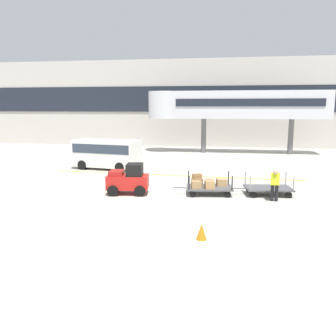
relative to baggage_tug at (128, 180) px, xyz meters
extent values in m
plane|color=#B2ADA0|center=(3.24, -2.79, -0.75)|extent=(120.00, 120.00, 0.00)
cube|color=yellow|center=(1.58, 5.18, -0.75)|extent=(16.52, 1.04, 0.01)
cube|color=#BCB7AD|center=(3.24, 23.21, 4.07)|extent=(56.39, 2.40, 9.65)
cube|color=#1E232D|center=(3.24, 21.96, 4.55)|extent=(53.57, 0.12, 2.80)
cube|color=silver|center=(6.98, 17.21, 3.88)|extent=(14.93, 2.20, 2.60)
cylinder|color=silver|center=(-1.09, 17.21, 3.88)|extent=(3.00, 3.00, 2.60)
cube|color=#1E232D|center=(6.98, 16.07, 4.08)|extent=(13.44, 0.08, 0.70)
cylinder|color=#59595B|center=(2.87, 17.21, 0.91)|extent=(0.50, 0.50, 3.34)
cylinder|color=#59595B|center=(11.08, 17.21, 0.91)|extent=(0.50, 0.50, 3.34)
cube|color=red|center=(-0.03, 0.00, -0.12)|extent=(2.22, 1.35, 0.70)
cube|color=black|center=(0.33, 0.04, 0.53)|extent=(0.92, 1.08, 0.60)
cube|color=#A51B16|center=(-0.61, -0.08, 0.35)|extent=(0.81, 1.01, 0.24)
cylinder|color=black|center=(-0.78, 0.43, -0.47)|extent=(0.58, 0.25, 0.56)
cylinder|color=black|center=(-0.65, -0.61, -0.47)|extent=(0.58, 0.25, 0.56)
cylinder|color=black|center=(0.58, 0.60, -0.47)|extent=(0.58, 0.25, 0.56)
cylinder|color=black|center=(0.71, -0.44, -0.47)|extent=(0.58, 0.25, 0.56)
cube|color=#4C4C4F|center=(4.13, 0.51, -0.39)|extent=(2.45, 1.67, 0.08)
cylinder|color=black|center=(3.01, 1.02, 0.00)|extent=(0.06, 0.06, 0.70)
cylinder|color=black|center=(3.16, -0.26, 0.00)|extent=(0.06, 0.06, 0.70)
cylinder|color=black|center=(5.11, 1.28, 0.00)|extent=(0.06, 0.06, 0.70)
cylinder|color=black|center=(5.26, 0.00, 0.00)|extent=(0.06, 0.06, 0.70)
cylinder|color=black|center=(3.21, 1.00, -0.59)|extent=(0.33, 0.14, 0.32)
cylinder|color=black|center=(3.35, -0.19, -0.59)|extent=(0.33, 0.14, 0.32)
cylinder|color=black|center=(4.92, 1.21, -0.59)|extent=(0.33, 0.14, 0.32)
cylinder|color=black|center=(5.06, 0.03, -0.59)|extent=(0.33, 0.14, 0.32)
cylinder|color=#333333|center=(2.65, 0.33, -0.41)|extent=(0.70, 0.14, 0.05)
cube|color=olive|center=(3.48, 0.76, -0.17)|extent=(0.65, 0.56, 0.37)
cube|color=#9E7A4C|center=(3.49, 0.10, -0.16)|extent=(0.56, 0.48, 0.38)
cube|color=olive|center=(4.13, 0.83, -0.19)|extent=(0.50, 0.46, 0.32)
cube|color=#A87F4C|center=(4.16, 0.16, -0.15)|extent=(0.55, 0.55, 0.40)
cube|color=tan|center=(4.75, 0.91, -0.17)|extent=(0.59, 0.58, 0.37)
cube|color=olive|center=(3.48, 0.76, 0.14)|extent=(0.54, 0.41, 0.25)
cube|color=#4C4C4F|center=(7.11, 0.88, -0.39)|extent=(2.45, 1.67, 0.08)
cylinder|color=gray|center=(5.98, 1.39, 0.00)|extent=(0.06, 0.06, 0.70)
cylinder|color=gray|center=(6.14, 0.11, 0.00)|extent=(0.06, 0.06, 0.70)
cylinder|color=gray|center=(8.08, 1.65, 0.00)|extent=(0.06, 0.06, 0.70)
cylinder|color=gray|center=(8.24, 0.37, 0.00)|extent=(0.06, 0.06, 0.70)
cylinder|color=black|center=(6.18, 1.36, -0.59)|extent=(0.33, 0.14, 0.32)
cylinder|color=black|center=(6.33, 0.18, -0.59)|extent=(0.33, 0.14, 0.32)
cylinder|color=black|center=(7.89, 1.58, -0.59)|extent=(0.33, 0.14, 0.32)
cylinder|color=black|center=(8.04, 0.39, -0.59)|extent=(0.33, 0.14, 0.32)
cylinder|color=#333333|center=(5.62, 0.70, -0.41)|extent=(0.70, 0.14, 0.05)
cylinder|color=black|center=(7.15, -0.25, -0.34)|extent=(0.16, 0.16, 0.82)
cylinder|color=black|center=(7.35, -0.27, -0.34)|extent=(0.16, 0.16, 0.82)
cube|color=#D1E51E|center=(7.24, -0.36, 0.33)|extent=(0.45, 0.47, 0.61)
sphere|color=tan|center=(7.23, -0.48, 0.70)|extent=(0.22, 0.22, 0.22)
cube|color=white|center=(-3.53, 6.90, 0.39)|extent=(5.05, 2.69, 1.90)
cube|color=#2D3847|center=(-3.53, 6.90, 0.79)|extent=(4.68, 2.66, 0.64)
cylinder|color=black|center=(-5.15, 6.29, -0.41)|extent=(0.71, 0.35, 0.68)
cylinder|color=black|center=(-2.21, 5.78, -0.41)|extent=(0.71, 0.35, 0.68)
cone|color=orange|center=(4.12, -5.69, -0.48)|extent=(0.36, 0.36, 0.55)
camera|label=1|loc=(4.75, -16.90, 3.69)|focal=37.01mm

